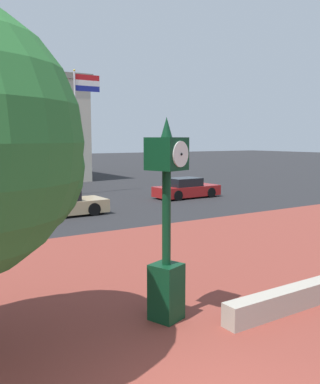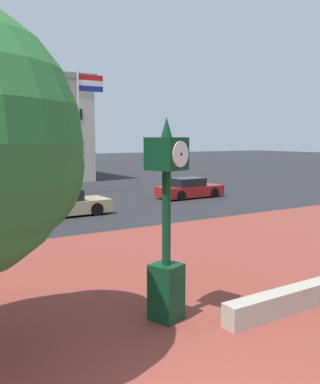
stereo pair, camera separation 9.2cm
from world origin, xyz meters
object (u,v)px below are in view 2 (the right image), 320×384
object	(u,v)px
car_street_distant	(189,189)
car_street_near	(62,204)
flagpole_primary	(82,119)
street_clock	(166,230)

from	to	relation	value
car_street_distant	car_street_near	bearing A→B (deg)	-79.39
car_street_near	car_street_distant	xyz separation A→B (m)	(9.09, 1.96, -0.00)
car_street_near	flagpole_primary	world-z (taller)	flagpole_primary
flagpole_primary	car_street_distant	bearing A→B (deg)	-46.24
car_street_near	car_street_distant	bearing A→B (deg)	101.65
flagpole_primary	car_street_near	bearing A→B (deg)	-119.27
car_street_distant	flagpole_primary	world-z (taller)	flagpole_primary
street_clock	flagpole_primary	bearing A→B (deg)	52.73
street_clock	car_street_near	world-z (taller)	street_clock
street_clock	flagpole_primary	world-z (taller)	flagpole_primary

